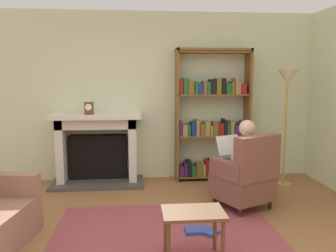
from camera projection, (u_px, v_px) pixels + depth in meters
ground at (169, 250)px, 3.39m from camera, size 14.00×14.00×0.00m
back_wall at (154, 97)px, 5.71m from camera, size 5.60×0.10×2.70m
area_rug at (166, 236)px, 3.68m from camera, size 2.40×1.80×0.01m
fireplace at (98, 146)px, 5.49m from camera, size 1.41×0.64×1.10m
mantel_clock at (89, 108)px, 5.30m from camera, size 0.14×0.14×0.19m
bookshelf at (212, 119)px, 5.63m from camera, size 1.20×0.32×2.11m
armchair_reading at (246, 176)px, 4.40m from camera, size 0.85×0.84×0.97m
seated_reader at (240, 159)px, 4.48m from camera, size 0.52×0.60×1.14m
side_table at (193, 219)px, 3.14m from camera, size 0.56×0.39×0.47m
scattered_books at (201, 231)px, 3.74m from camera, size 0.37×0.27×0.04m
floor_lamp at (287, 88)px, 5.22m from camera, size 0.32×0.32×1.78m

